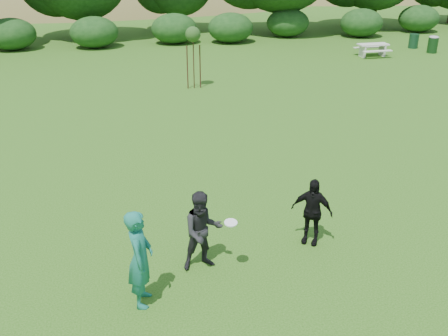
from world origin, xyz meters
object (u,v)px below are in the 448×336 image
at_px(sapling, 193,36).
at_px(trash_can_near, 414,41).
at_px(player_grey, 203,231).
at_px(picnic_table, 373,48).
at_px(player_teal, 140,259).
at_px(trash_can_lidded, 433,44).
at_px(player_black, 312,211).

bearing_deg(sapling, trash_can_near, 22.21).
height_order(player_grey, trash_can_near, player_grey).
xyz_separation_m(player_grey, sapling, (2.25, 14.07, 1.53)).
relative_size(sapling, picnic_table, 1.58).
distance_m(player_teal, trash_can_near, 28.59).
xyz_separation_m(player_grey, trash_can_near, (17.75, 20.40, -0.44)).
bearing_deg(trash_can_near, trash_can_lidded, -78.80).
distance_m(player_black, sapling, 13.77).
distance_m(sapling, picnic_table, 12.65).
bearing_deg(picnic_table, player_grey, -126.72).
xyz_separation_m(player_teal, picnic_table, (15.24, 19.50, -0.48)).
height_order(player_grey, picnic_table, player_grey).
height_order(player_black, trash_can_lidded, player_black).
relative_size(trash_can_near, sapling, 0.32).
xyz_separation_m(trash_can_near, picnic_table, (-3.86, -1.77, 0.07)).
distance_m(player_teal, trash_can_lidded, 27.65).
xyz_separation_m(player_grey, picnic_table, (13.89, 18.63, -0.37)).
bearing_deg(sapling, player_black, -88.60).
height_order(player_teal, picnic_table, player_teal).
height_order(sapling, picnic_table, sapling).
height_order(player_teal, player_grey, player_teal).
height_order(player_grey, player_black, player_grey).
height_order(trash_can_near, sapling, sapling).
distance_m(player_teal, picnic_table, 24.75).
bearing_deg(player_grey, player_teal, -152.41).
bearing_deg(sapling, picnic_table, 21.37).
xyz_separation_m(sapling, picnic_table, (11.65, 4.56, -1.90)).
bearing_deg(trash_can_lidded, picnic_table, -177.50).
height_order(trash_can_near, trash_can_lidded, trash_can_lidded).
xyz_separation_m(trash_can_near, sapling, (-15.50, -6.33, 1.97)).
bearing_deg(player_grey, player_black, 3.58).
relative_size(player_grey, player_black, 1.10).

